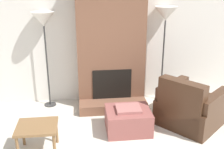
{
  "coord_description": "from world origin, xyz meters",
  "views": [
    {
      "loc": [
        -0.58,
        -2.65,
        2.53
      ],
      "look_at": [
        0.0,
        2.37,
        0.68
      ],
      "focal_mm": 45.0,
      "sensor_mm": 36.0,
      "label": 1
    }
  ],
  "objects_px": {
    "side_table": "(37,129)",
    "floor_lamp_left": "(44,22)",
    "floor_lamp_right": "(166,17)",
    "ottoman": "(128,120)",
    "armchair": "(189,109)"
  },
  "relations": [
    {
      "from": "side_table",
      "to": "floor_lamp_left",
      "type": "distance_m",
      "value": 2.04
    },
    {
      "from": "side_table",
      "to": "floor_lamp_right",
      "type": "xyz_separation_m",
      "value": [
        2.31,
        1.58,
        1.36
      ]
    },
    {
      "from": "ottoman",
      "to": "armchair",
      "type": "relative_size",
      "value": 0.54
    },
    {
      "from": "ottoman",
      "to": "floor_lamp_left",
      "type": "xyz_separation_m",
      "value": [
        -1.4,
        1.14,
        1.47
      ]
    },
    {
      "from": "ottoman",
      "to": "side_table",
      "type": "bearing_deg",
      "value": -162.83
    },
    {
      "from": "side_table",
      "to": "floor_lamp_left",
      "type": "bearing_deg",
      "value": 89.13
    },
    {
      "from": "armchair",
      "to": "side_table",
      "type": "height_order",
      "value": "armchair"
    },
    {
      "from": "side_table",
      "to": "floor_lamp_left",
      "type": "height_order",
      "value": "floor_lamp_left"
    },
    {
      "from": "armchair",
      "to": "floor_lamp_right",
      "type": "height_order",
      "value": "floor_lamp_right"
    },
    {
      "from": "ottoman",
      "to": "floor_lamp_left",
      "type": "height_order",
      "value": "floor_lamp_left"
    },
    {
      "from": "armchair",
      "to": "floor_lamp_right",
      "type": "bearing_deg",
      "value": -30.04
    },
    {
      "from": "floor_lamp_left",
      "to": "floor_lamp_right",
      "type": "height_order",
      "value": "floor_lamp_right"
    },
    {
      "from": "floor_lamp_left",
      "to": "armchair",
      "type": "bearing_deg",
      "value": -23.06
    },
    {
      "from": "ottoman",
      "to": "floor_lamp_right",
      "type": "relative_size",
      "value": 0.38
    },
    {
      "from": "armchair",
      "to": "side_table",
      "type": "bearing_deg",
      "value": 61.02
    }
  ]
}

